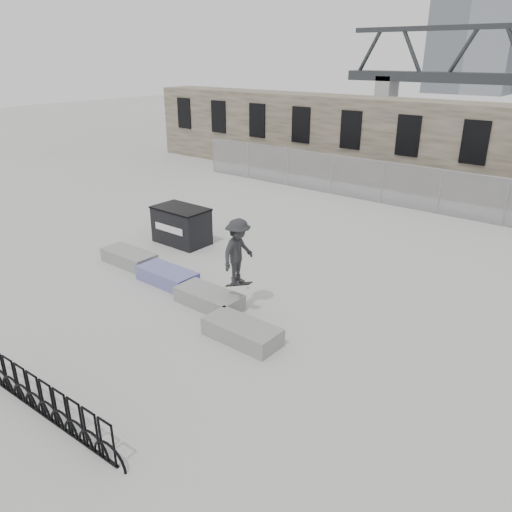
{
  "coord_description": "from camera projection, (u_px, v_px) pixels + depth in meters",
  "views": [
    {
      "loc": [
        9.92,
        -9.29,
        6.67
      ],
      "look_at": [
        1.61,
        0.99,
        1.3
      ],
      "focal_mm": 35.0,
      "sensor_mm": 36.0,
      "label": 1
    }
  ],
  "objects": [
    {
      "name": "stone_wall",
      "position": [
        417.0,
        145.0,
        25.83
      ],
      "size": [
        36.0,
        2.58,
        4.5
      ],
      "color": "brown",
      "rests_on": "ground"
    },
    {
      "name": "planter_far_left",
      "position": [
        129.0,
        257.0,
        16.96
      ],
      "size": [
        2.0,
        0.9,
        0.46
      ],
      "color": "gray",
      "rests_on": "ground"
    },
    {
      "name": "planter_center_left",
      "position": [
        167.0,
        276.0,
        15.54
      ],
      "size": [
        2.0,
        0.9,
        0.46
      ],
      "color": "#3639A4",
      "rests_on": "ground"
    },
    {
      "name": "chainlink_fence",
      "position": [
        382.0,
        182.0,
        23.6
      ],
      "size": [
        22.06,
        0.06,
        2.02
      ],
      "color": "gray",
      "rests_on": "ground"
    },
    {
      "name": "skateboarder",
      "position": [
        238.0,
        252.0,
        13.25
      ],
      "size": [
        0.8,
        1.25,
        2.0
      ],
      "rotation": [
        0.0,
        0.0,
        1.68
      ],
      "color": "#262728",
      "rests_on": "ground"
    },
    {
      "name": "ground",
      "position": [
        194.0,
        293.0,
        14.98
      ],
      "size": [
        120.0,
        120.0,
        0.0
      ],
      "primitive_type": "plane",
      "color": "#BABAB5",
      "rests_on": "ground"
    },
    {
      "name": "bike_rack",
      "position": [
        41.0,
        398.0,
        9.73
      ],
      "size": [
        4.94,
        0.25,
        0.9
      ],
      "rotation": [
        0.0,
        0.0,
        0.04
      ],
      "color": "black",
      "rests_on": "ground"
    },
    {
      "name": "planter_center_right",
      "position": [
        209.0,
        298.0,
        14.13
      ],
      "size": [
        2.0,
        0.9,
        0.46
      ],
      "color": "gray",
      "rests_on": "ground"
    },
    {
      "name": "planter_offset",
      "position": [
        242.0,
        331.0,
        12.44
      ],
      "size": [
        2.0,
        0.9,
        0.46
      ],
      "color": "gray",
      "rests_on": "ground"
    },
    {
      "name": "dumpster",
      "position": [
        181.0,
        225.0,
        18.72
      ],
      "size": [
        2.11,
        1.29,
        1.38
      ],
      "rotation": [
        0.0,
        0.0,
        0.0
      ],
      "color": "black",
      "rests_on": "ground"
    }
  ]
}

